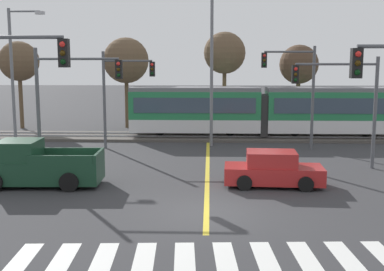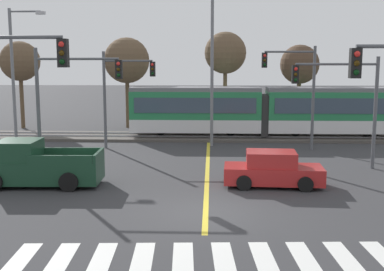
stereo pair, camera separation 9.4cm
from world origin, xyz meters
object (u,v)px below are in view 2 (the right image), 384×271
Objects in this scene: street_lamp_west at (16,68)px; bare_tree_west at (127,61)px; light_rail_tram at (263,110)px; bare_tree_far_west at (20,62)px; sedan_crossing at (273,170)px; traffic_light_mid_left at (67,90)px; street_lamp_centre at (215,58)px; bare_tree_far_east at (300,65)px; pickup_truck at (35,166)px; traffic_light_far_left at (122,86)px; traffic_light_far_right at (297,82)px; bare_tree_east at (225,53)px; traffic_light_mid_right at (345,94)px.

street_lamp_west is 1.19× the size of bare_tree_west.
light_rail_tram is 19.95m from bare_tree_far_west.
light_rail_tram is 4.33× the size of sedan_crossing.
street_lamp_centre is at bearing 46.30° from traffic_light_mid_left.
bare_tree_far_east is (4.11, 17.31, 4.43)m from sedan_crossing.
light_rail_tram reaches higher than pickup_truck.
street_lamp_west is at bearing 167.86° from traffic_light_far_left.
bare_tree_far_west is 22.22m from bare_tree_far_east.
traffic_light_mid_left is at bearing -90.35° from bare_tree_west.
bare_tree_far_east reaches higher than traffic_light_mid_left.
bare_tree_west is at bearing 116.96° from sedan_crossing.
traffic_light_far_left reaches higher than light_rail_tram.
sedan_crossing is 10.50m from traffic_light_mid_left.
bare_tree_east reaches higher than traffic_light_far_right.
traffic_light_mid_left is at bearing -61.42° from bare_tree_far_west.
bare_tree_east is at bearing 114.45° from light_rail_tram.
light_rail_tram is 3.38× the size of pickup_truck.
bare_tree_west is at bearing 173.98° from bare_tree_far_east.
traffic_light_far_left is at bearing 77.56° from pickup_truck.
bare_tree_east is at bearing 63.63° from traffic_light_mid_left.
traffic_light_far_left is at bearing -146.17° from bare_tree_far_east.
traffic_light_far_right is 8.45m from bare_tree_far_east.
traffic_light_far_left is at bearing -169.40° from street_lamp_centre.
pickup_truck is at bearing -164.17° from traffic_light_mid_right.
traffic_light_far_right is 17.93m from street_lamp_west.
traffic_light_mid_right is at bearing -72.73° from light_rail_tram.
traffic_light_mid_right is 0.64× the size of street_lamp_west.
sedan_crossing is 0.55× the size of bare_tree_east.
traffic_light_mid_left is 16.20m from bare_tree_west.
pickup_truck is 0.91× the size of traffic_light_far_left.
bare_tree_far_east is at bearing 47.58° from street_lamp_centre.
bare_tree_west reaches higher than traffic_light_far_right.
light_rail_tram is at bearing -27.33° from bare_tree_west.
light_rail_tram is 10.25m from traffic_light_far_left.
pickup_truck is 10.09m from traffic_light_far_left.
bare_tree_far_west is 8.58m from bare_tree_west.
street_lamp_west reaches higher than traffic_light_far_left.
bare_tree_west is (0.10, 16.13, 1.50)m from traffic_light_mid_left.
bare_tree_far_west is (-15.66, 8.01, -0.18)m from street_lamp_centre.
bare_tree_east reaches higher than traffic_light_mid_left.
bare_tree_far_west reaches higher than traffic_light_mid_right.
traffic_light_far_left is (-9.15, -4.25, 1.81)m from light_rail_tram.
bare_tree_west is (8.56, 0.59, 0.08)m from bare_tree_far_west.
bare_tree_far_east reaches higher than traffic_light_far_right.
traffic_light_far_right is at bearing 105.39° from traffic_light_mid_right.
street_lamp_centre is at bearing 103.52° from sedan_crossing.
bare_tree_west is at bearing 129.53° from street_lamp_centre.
traffic_light_far_right reaches higher than sedan_crossing.
sedan_crossing is at bearing -47.93° from traffic_light_far_left.
bare_tree_far_east is at bearing -15.59° from bare_tree_east.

